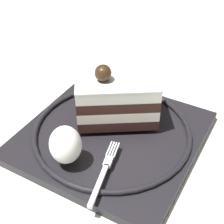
# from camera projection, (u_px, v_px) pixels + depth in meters

# --- Properties ---
(ground_plane) EXTENTS (2.40, 2.40, 0.00)m
(ground_plane) POSITION_uv_depth(u_px,v_px,m) (125.00, 156.00, 0.46)
(ground_plane) COLOR silver
(dessert_plate) EXTENTS (0.26, 0.26, 0.02)m
(dessert_plate) POSITION_uv_depth(u_px,v_px,m) (112.00, 134.00, 0.48)
(dessert_plate) COLOR black
(dessert_plate) RESTS_ON ground_plane
(cake_slice) EXTENTS (0.13, 0.10, 0.09)m
(cake_slice) POSITION_uv_depth(u_px,v_px,m) (117.00, 99.00, 0.47)
(cake_slice) COLOR #321B18
(cake_slice) RESTS_ON dessert_plate
(whipped_cream_dollop) EXTENTS (0.04, 0.04, 0.05)m
(whipped_cream_dollop) POSITION_uv_depth(u_px,v_px,m) (65.00, 145.00, 0.41)
(whipped_cream_dollop) COLOR white
(whipped_cream_dollop) RESTS_ON dessert_plate
(fork) EXTENTS (0.02, 0.10, 0.00)m
(fork) POSITION_uv_depth(u_px,v_px,m) (105.00, 170.00, 0.41)
(fork) COLOR silver
(fork) RESTS_ON dessert_plate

